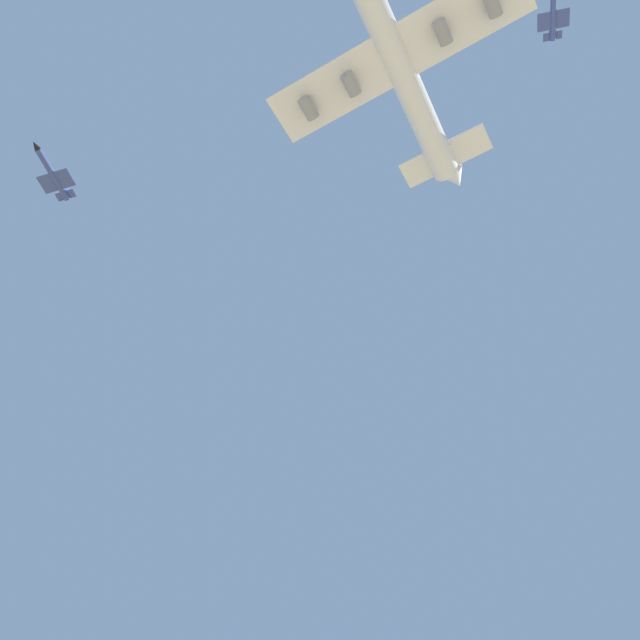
% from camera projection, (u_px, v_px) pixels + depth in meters
% --- Properties ---
extents(carrier_jet, '(63.28, 58.96, 18.87)m').
position_uv_depth(carrier_jet, '(393.00, 52.00, 141.80)').
color(carrier_jet, white).
extents(chase_jet_lead, '(10.08, 14.64, 4.00)m').
position_uv_depth(chase_jet_lead, '(553.00, 13.00, 163.43)').
color(chase_jet_lead, '#38478C').
extents(chase_jet_left_wing, '(11.12, 14.13, 4.00)m').
position_uv_depth(chase_jet_left_wing, '(53.00, 175.00, 149.58)').
color(chase_jet_left_wing, '#38478C').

